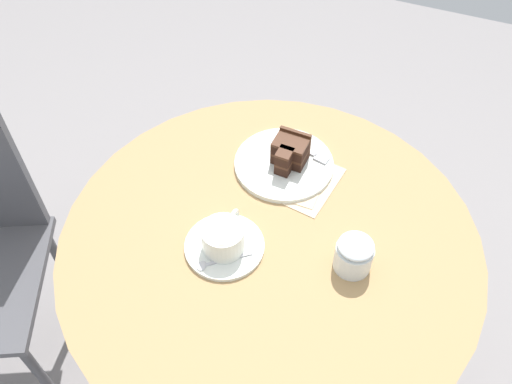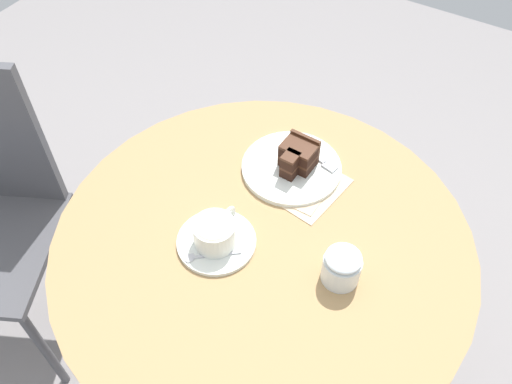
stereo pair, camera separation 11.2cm
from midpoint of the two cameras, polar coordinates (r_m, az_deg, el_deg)
ground_plane at (r=1.72m, az=-0.98°, el=-18.52°), size 4.40×4.40×0.01m
cafe_table at (r=1.19m, az=-1.36°, el=-8.03°), size 0.86×0.86×0.69m
saucer at (r=1.09m, az=-6.30°, el=-5.88°), size 0.16×0.16×0.01m
coffee_cup at (r=1.06m, az=-6.48°, el=-4.93°), size 0.11×0.08×0.06m
teaspoon at (r=1.06m, az=-7.20°, el=-7.53°), size 0.08×0.09×0.00m
cake_plate at (r=1.22m, az=0.33°, el=2.82°), size 0.22×0.22×0.01m
cake_slice at (r=1.19m, az=0.90°, el=4.12°), size 0.09×0.08×0.07m
fork at (r=1.23m, az=3.02°, el=4.02°), size 0.04×0.13×0.00m
napkin at (r=1.20m, az=1.54°, el=1.38°), size 0.18×0.19×0.00m
sugar_pot at (r=1.03m, az=7.18°, el=-6.93°), size 0.07×0.07×0.08m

